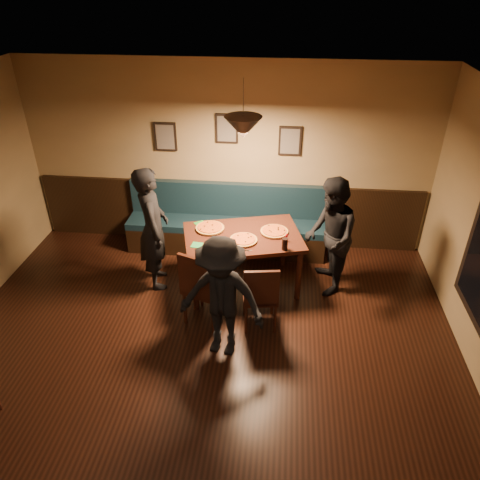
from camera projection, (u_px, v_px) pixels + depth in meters
The scene contains 23 objects.
floor at pixel (185, 423), 4.48m from camera, with size 7.00×7.00×0.00m, color black.
ceiling at pixel (158, 150), 3.02m from camera, with size 7.00×7.00×0.00m, color silver.
wall_back at pixel (228, 158), 6.72m from camera, with size 6.00×6.00×0.00m, color #8C704F.
wainscot at pixel (228, 213), 7.16m from camera, with size 5.88×0.06×1.00m, color black.
booth_bench at pixel (226, 221), 6.93m from camera, with size 3.00×0.60×1.00m, color #0F232D, non-canonical shape.
picture_left at pixel (166, 137), 6.62m from camera, with size 0.32×0.04×0.42m, color black.
picture_center at pixel (227, 128), 6.46m from camera, with size 0.32×0.04×0.42m, color black.
picture_right at pixel (290, 141), 6.46m from camera, with size 0.32×0.04×0.42m, color black.
pendant_lamp at pixel (243, 127), 5.22m from camera, with size 0.44×0.44×0.25m, color black.
dining_table at pixel (243, 261), 6.18m from camera, with size 1.51×0.97×0.81m, color black.
chair_near_left at pixel (206, 285), 5.52m from camera, with size 0.46×0.46×1.04m, color black, non-canonical shape.
chair_near_right at pixel (260, 294), 5.48m from camera, with size 0.41×0.41×0.92m, color black, non-canonical shape.
diner_left at pixel (153, 229), 6.01m from camera, with size 0.63×0.41×1.72m, color black.
diner_right at pixel (330, 237), 5.93m from camera, with size 0.79×0.61×1.62m, color black.
diner_front at pixel (221, 298), 4.95m from camera, with size 0.97×0.56×1.50m, color black.
pizza_a at pixel (210, 228), 6.09m from camera, with size 0.38×0.38×0.04m, color orange.
pizza_b at pixel (243, 240), 5.84m from camera, with size 0.36×0.36×0.04m, color orange.
pizza_c at pixel (274, 231), 6.02m from camera, with size 0.37×0.37×0.04m, color gold.
soda_glass at pixel (285, 244), 5.64m from camera, with size 0.07×0.07×0.16m, color black.
tabasco_bottle at pixel (286, 237), 5.81m from camera, with size 0.03×0.03×0.13m, color #A3050E.
napkin_a at pixel (200, 224), 6.23m from camera, with size 0.14×0.14×0.01m, color #1F7520.
napkin_b at pixel (197, 245), 5.76m from camera, with size 0.14×0.14×0.01m, color #1F7735.
cutlery_set at pixel (237, 250), 5.66m from camera, with size 0.02×0.20×0.00m, color silver.
Camera 1 is at (0.84, -2.82, 3.86)m, focal length 34.16 mm.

